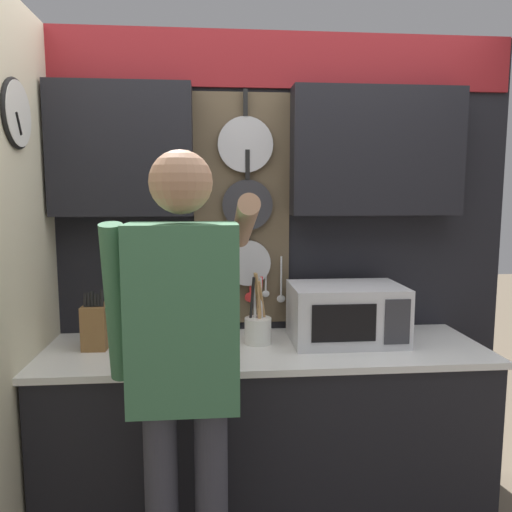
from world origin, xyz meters
name	(u,v)px	position (x,y,z in m)	size (l,w,h in m)	color
base_cabinet_counter	(266,437)	(0.00, 0.00, 0.44)	(2.05, 0.64, 0.89)	black
back_wall_unit	(262,222)	(0.01, 0.29, 1.46)	(2.62, 0.20, 2.40)	black
microwave	(346,313)	(0.40, 0.05, 1.03)	(0.53, 0.36, 0.28)	silver
knife_block	(96,325)	(-0.78, 0.05, 1.00)	(0.12, 0.15, 0.28)	brown
utensil_crock	(258,327)	(-0.03, 0.05, 0.98)	(0.13, 0.13, 0.34)	white
person	(184,353)	(-0.35, -0.54, 1.05)	(0.54, 0.67, 1.75)	#383842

